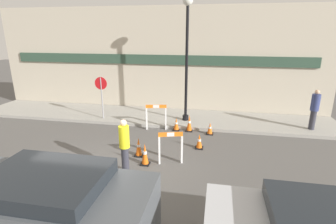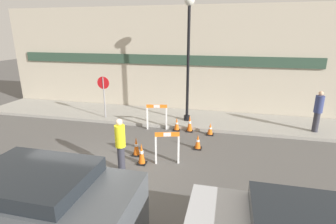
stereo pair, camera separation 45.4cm
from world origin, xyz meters
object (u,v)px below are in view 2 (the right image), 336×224
Objects in this scene: person_pedestrian at (318,110)px; parked_car_1 at (38,208)px; stop_sign at (104,90)px; person_worker at (120,143)px; streetlamp_post at (188,44)px.

person_pedestrian is 0.45× the size of parked_car_1.
stop_sign is at bearing 107.65° from parked_car_1.
person_worker is (2.73, -4.44, -0.58)m from stop_sign.
person_worker is 8.29m from person_pedestrian.
person_worker is 3.34m from parked_car_1.
stop_sign is 9.56m from person_pedestrian.
streetlamp_post is at bearing -0.06° from person_worker.
parked_car_1 reaches higher than person_worker.
stop_sign is at bearing 45.89° from person_worker.
person_pedestrian is at bearing -179.76° from stop_sign.
person_pedestrian reaches higher than parked_car_1.
streetlamp_post is 3.22× the size of person_worker.
streetlamp_post is 1.44× the size of parked_car_1.
streetlamp_post reaches higher than person_pedestrian.
person_pedestrian is at bearing -40.95° from person_worker.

